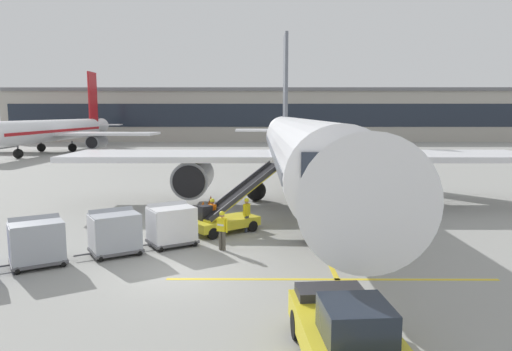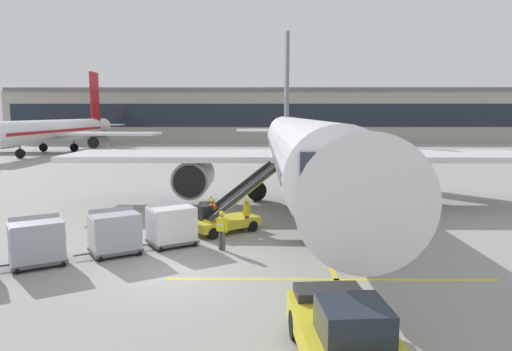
% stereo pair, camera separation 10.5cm
% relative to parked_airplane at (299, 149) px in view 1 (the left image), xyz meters
% --- Properties ---
extents(ground_plane, '(600.00, 600.00, 0.00)m').
position_rel_parked_airplane_xyz_m(ground_plane, '(-5.77, -14.11, -3.63)').
color(ground_plane, gray).
extents(parked_airplane, '(30.30, 40.15, 13.58)m').
position_rel_parked_airplane_xyz_m(parked_airplane, '(0.00, 0.00, 0.00)').
color(parked_airplane, white).
rests_on(parked_airplane, ground).
extents(belt_loader, '(4.78, 4.18, 3.39)m').
position_rel_parked_airplane_xyz_m(belt_loader, '(-4.20, -7.68, -2.71)').
color(belt_loader, gold).
rests_on(belt_loader, ground).
extents(baggage_cart_lead, '(2.74, 2.41, 1.91)m').
position_rel_parked_airplane_xyz_m(baggage_cart_lead, '(-6.61, -10.19, -2.63)').
color(baggage_cart_lead, '#515156').
rests_on(baggage_cart_lead, ground).
extents(baggage_cart_second, '(2.74, 2.41, 1.91)m').
position_rel_parked_airplane_xyz_m(baggage_cart_second, '(-8.76, -11.57, -2.63)').
color(baggage_cart_second, '#515156').
rests_on(baggage_cart_second, ground).
extents(baggage_cart_third, '(2.74, 2.41, 1.91)m').
position_rel_parked_airplane_xyz_m(baggage_cart_third, '(-11.35, -13.07, -2.63)').
color(baggage_cart_third, '#515156').
rests_on(baggage_cart_third, ground).
extents(pushback_tug, '(2.46, 4.56, 1.83)m').
position_rel_parked_airplane_xyz_m(pushback_tug, '(-0.59, -20.38, -2.80)').
color(pushback_tug, gold).
rests_on(pushback_tug, ground).
extents(ground_crew_by_loader, '(0.44, 0.44, 1.74)m').
position_rel_parked_airplane_xyz_m(ground_crew_by_loader, '(-4.97, -7.90, -2.63)').
color(ground_crew_by_loader, '#333847').
rests_on(ground_crew_by_loader, ground).
extents(ground_crew_by_carts, '(0.50, 0.40, 1.74)m').
position_rel_parked_airplane_xyz_m(ground_crew_by_carts, '(-4.25, -10.94, -2.63)').
color(ground_crew_by_carts, '#514C42').
rests_on(ground_crew_by_carts, ground).
extents(ground_crew_marshaller, '(0.37, 0.54, 1.74)m').
position_rel_parked_airplane_xyz_m(ground_crew_marshaller, '(-3.26, -7.76, -2.63)').
color(ground_crew_marshaller, '#333847').
rests_on(ground_crew_marshaller, ground).
extents(ground_crew_wingwalker, '(0.43, 0.45, 1.74)m').
position_rel_parked_airplane_xyz_m(ground_crew_wingwalker, '(-6.76, -9.96, -2.63)').
color(ground_crew_wingwalker, '#333847').
rests_on(ground_crew_wingwalker, ground).
extents(safety_cone_engine_keepout, '(0.56, 0.56, 0.64)m').
position_rel_parked_airplane_xyz_m(safety_cone_engine_keepout, '(-6.05, -2.75, -3.32)').
color(safety_cone_engine_keepout, black).
rests_on(safety_cone_engine_keepout, ground).
extents(safety_cone_wingtip, '(0.57, 0.57, 0.65)m').
position_rel_parked_airplane_xyz_m(safety_cone_wingtip, '(-5.76, -0.96, -3.31)').
color(safety_cone_wingtip, black).
rests_on(safety_cone_wingtip, ground).
extents(apron_guidance_line_lead_in, '(0.20, 110.00, 0.01)m').
position_rel_parked_airplane_xyz_m(apron_guidance_line_lead_in, '(0.18, -0.71, -3.62)').
color(apron_guidance_line_lead_in, yellow).
rests_on(apron_guidance_line_lead_in, ground).
extents(apron_guidance_line_stop_bar, '(12.00, 0.20, 0.01)m').
position_rel_parked_airplane_xyz_m(apron_guidance_line_stop_bar, '(0.00, -14.57, -3.62)').
color(apron_guidance_line_stop_bar, yellow).
rests_on(apron_guidance_line_stop_bar, ground).
extents(terminal_building, '(112.30, 15.42, 11.29)m').
position_rel_parked_airplane_xyz_m(terminal_building, '(-0.55, 74.94, 1.96)').
color(terminal_building, '#A8A399').
rests_on(terminal_building, ground).
extents(distant_airplane, '(31.81, 40.50, 13.58)m').
position_rel_parked_airplane_xyz_m(distant_airplane, '(-34.19, 41.20, -0.34)').
color(distant_airplane, white).
rests_on(distant_airplane, ground).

